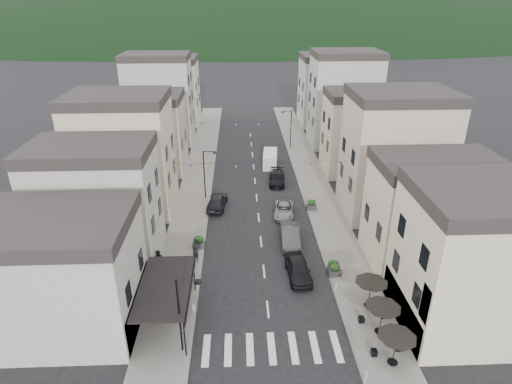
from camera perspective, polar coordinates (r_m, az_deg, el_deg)
The scene contains 29 objects.
ground at distance 30.00m, azimuth 2.42°, elevation -22.80°, with size 700.00×700.00×0.00m, color black.
sidewalk_left at distance 56.86m, azimuth -7.75°, elevation 1.80°, with size 4.00×76.00×0.12m, color slate.
sidewalk_right at distance 57.38m, azimuth 7.33°, elevation 2.05°, with size 4.00×76.00×0.12m, color slate.
hill_backdrop at distance 320.86m, azimuth -2.18°, elevation 20.97°, with size 640.00×360.00×70.00m, color black.
boutique_building at distance 33.80m, azimuth -25.93°, elevation -10.51°, with size 12.00×8.00×8.00m, color #A8A59A.
bistro_building at distance 33.88m, azimuth 27.54°, elevation -8.74°, with size 10.00×8.00×10.00m, color beige.
boutique_awning at distance 31.95m, azimuth -11.62°, elevation -12.33°, with size 3.77×7.50×3.28m.
buildings_row_left at distance 61.31m, azimuth -14.25°, elevation 8.99°, with size 10.20×54.16×14.00m.
buildings_row_right at distance 61.13m, azimuth 13.53°, elevation 9.21°, with size 10.20×54.16×14.50m.
cafe_terrace at distance 31.80m, azimuth 16.52°, elevation -14.89°, with size 2.50×8.10×2.53m.
streetlamp_left_near at distance 29.06m, azimuth -9.71°, elevation -15.02°, with size 1.70×0.56×6.00m.
streetlamp_left_far at distance 49.80m, azimuth -6.63°, elevation 2.98°, with size 1.70×0.56×6.00m.
streetlamp_right_far at distance 67.16m, azimuth 4.44°, elevation 8.89°, with size 1.70×0.56×6.00m.
bollards at distance 33.66m, azimuth 1.65°, elevation -15.38°, with size 11.66×10.26×0.60m.
bunting_near at distance 45.26m, azimuth 0.31°, elevation 3.51°, with size 19.00×0.28×0.62m.
bunting_far at distance 60.43m, azimuth -0.41°, elevation 9.06°, with size 19.00×0.28×0.62m.
parked_car_a at distance 37.32m, azimuth 5.67°, elevation -10.17°, with size 1.88×4.68×1.59m, color black.
parked_car_b at distance 41.88m, azimuth 4.56°, elevation -5.84°, with size 1.72×4.93×1.62m, color #343436.
parked_car_c at distance 47.03m, azimuth 3.74°, elevation -2.41°, with size 2.08×4.50×1.25m, color gray.
parked_car_d at distance 54.86m, azimuth 2.82°, elevation 1.84°, with size 1.94×4.77×1.38m, color black.
parked_car_e at distance 48.61m, azimuth -5.21°, elevation -1.25°, with size 1.93×4.80×1.63m, color black.
delivery_van at distance 60.47m, azimuth 1.90°, elevation 4.53°, with size 2.34×4.88×2.26m.
pedestrian_a at distance 39.31m, azimuth -8.05°, elevation -8.11°, with size 0.58×0.38×1.59m, color black.
pedestrian_b at distance 38.57m, azimuth -12.85°, elevation -8.91°, with size 0.96×0.75×1.97m, color black.
planter_la at distance 33.88m, azimuth -11.40°, elevation -14.95°, with size 1.29×1.04×1.26m.
planter_lb at distance 41.26m, azimuth -7.65°, elevation -6.63°, with size 1.18×0.69×1.28m.
planter_ra at distance 38.25m, azimuth 10.27°, elevation -9.70°, with size 1.12×0.69×1.20m.
planter_rb at distance 37.84m, azimuth 10.43°, elevation -10.13°, with size 1.15×0.74×1.21m.
planter_rc at distance 48.32m, azimuth 7.40°, elevation -1.68°, with size 1.13×0.69×1.21m.
Camera 1 is at (-2.01, -20.08, 22.19)m, focal length 30.00 mm.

